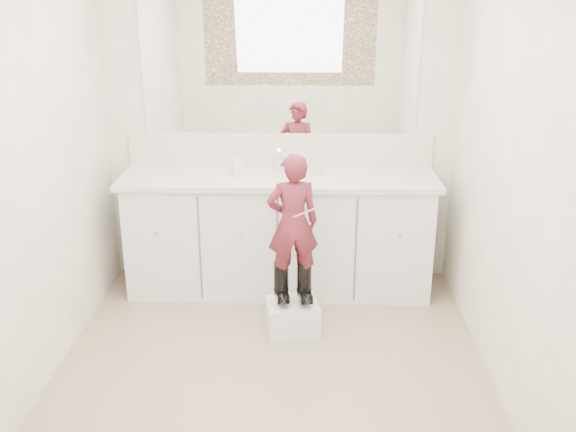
{
  "coord_description": "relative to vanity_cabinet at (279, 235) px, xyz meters",
  "views": [
    {
      "loc": [
        0.19,
        -3.21,
        2.2
      ],
      "look_at": [
        0.08,
        0.64,
        0.79
      ],
      "focal_mm": 40.0,
      "sensor_mm": 36.0,
      "label": 1
    }
  ],
  "objects": [
    {
      "name": "vanity_cabinet",
      "position": [
        0.0,
        0.0,
        0.0
      ],
      "size": [
        2.2,
        0.55,
        0.85
      ],
      "primitive_type": "cube",
      "color": "silver",
      "rests_on": "floor"
    },
    {
      "name": "boot_left",
      "position": [
        0.04,
        -0.64,
        -0.07
      ],
      "size": [
        0.13,
        0.2,
        0.28
      ],
      "primitive_type": null,
      "rotation": [
        0.0,
        0.0,
        0.18
      ],
      "color": "black",
      "rests_on": "step_stool"
    },
    {
      "name": "wall_front",
      "position": [
        0.0,
        -2.73,
        0.77
      ],
      "size": [
        2.6,
        0.0,
        2.6
      ],
      "primitive_type": "plane",
      "rotation": [
        -1.57,
        0.0,
        0.0
      ],
      "color": "beige",
      "rests_on": "floor"
    },
    {
      "name": "faucet",
      "position": [
        0.0,
        0.15,
        0.52
      ],
      "size": [
        0.08,
        0.08,
        0.1
      ],
      "primitive_type": "cylinder",
      "color": "silver",
      "rests_on": "countertop"
    },
    {
      "name": "cup",
      "position": [
        0.29,
        0.05,
        0.51
      ],
      "size": [
        0.11,
        0.11,
        0.08
      ],
      "primitive_type": "imported",
      "rotation": [
        0.0,
        0.0,
        0.22
      ],
      "color": "#EEE8BE",
      "rests_on": "countertop"
    },
    {
      "name": "mirror",
      "position": [
        0.0,
        0.26,
        1.22
      ],
      "size": [
        2.0,
        0.02,
        1.0
      ],
      "primitive_type": "cube",
      "color": "white",
      "rests_on": "wall_back"
    },
    {
      "name": "countertop",
      "position": [
        0.0,
        -0.01,
        0.45
      ],
      "size": [
        2.28,
        0.58,
        0.04
      ],
      "primitive_type": "cube",
      "color": "beige",
      "rests_on": "vanity_cabinet"
    },
    {
      "name": "toothbrush",
      "position": [
        0.18,
        -0.72,
        0.44
      ],
      "size": [
        0.14,
        0.04,
        0.06
      ],
      "primitive_type": "cylinder",
      "rotation": [
        0.0,
        1.22,
        0.18
      ],
      "color": "pink",
      "rests_on": "toddler"
    },
    {
      "name": "wall_left",
      "position": [
        -1.3,
        -1.23,
        0.78
      ],
      "size": [
        0.0,
        3.0,
        3.0
      ],
      "primitive_type": "plane",
      "rotation": [
        1.57,
        0.0,
        1.57
      ],
      "color": "beige",
      "rests_on": "floor"
    },
    {
      "name": "wall_back",
      "position": [
        0.0,
        0.27,
        0.77
      ],
      "size": [
        2.6,
        0.0,
        2.6
      ],
      "primitive_type": "plane",
      "rotation": [
        1.57,
        0.0,
        0.0
      ],
      "color": "beige",
      "rests_on": "floor"
    },
    {
      "name": "wall_right",
      "position": [
        1.3,
        -1.23,
        0.78
      ],
      "size": [
        0.0,
        3.0,
        3.0
      ],
      "primitive_type": "plane",
      "rotation": [
        1.57,
        0.0,
        -1.57
      ],
      "color": "beige",
      "rests_on": "floor"
    },
    {
      "name": "toddler",
      "position": [
        0.11,
        -0.64,
        0.34
      ],
      "size": [
        0.36,
        0.27,
        0.91
      ],
      "primitive_type": "imported",
      "rotation": [
        0.0,
        0.0,
        3.32
      ],
      "color": "#982E45",
      "rests_on": "step_stool"
    },
    {
      "name": "backsplash",
      "position": [
        0.0,
        0.26,
        0.59
      ],
      "size": [
        2.28,
        0.03,
        0.25
      ],
      "primitive_type": "cube",
      "color": "beige",
      "rests_on": "countertop"
    },
    {
      "name": "boot_right",
      "position": [
        0.19,
        -0.64,
        -0.07
      ],
      "size": [
        0.13,
        0.2,
        0.28
      ],
      "primitive_type": null,
      "rotation": [
        0.0,
        0.0,
        0.18
      ],
      "color": "black",
      "rests_on": "step_stool"
    },
    {
      "name": "floor",
      "position": [
        0.0,
        -1.23,
        -0.42
      ],
      "size": [
        3.0,
        3.0,
        0.0
      ],
      "primitive_type": "plane",
      "color": "#877458",
      "rests_on": "ground"
    },
    {
      "name": "dot_panel",
      "position": [
        0.0,
        -2.71,
        1.22
      ],
      "size": [
        2.0,
        0.01,
        1.2
      ],
      "primitive_type": "cube",
      "color": "#472819",
      "rests_on": "wall_front"
    },
    {
      "name": "step_stool",
      "position": [
        0.11,
        -0.66,
        -0.32
      ],
      "size": [
        0.38,
        0.33,
        0.21
      ],
      "primitive_type": "cube",
      "rotation": [
        0.0,
        0.0,
        0.18
      ],
      "color": "silver",
      "rests_on": "floor"
    },
    {
      "name": "soap_bottle",
      "position": [
        -0.3,
        0.03,
        0.56
      ],
      "size": [
        0.11,
        0.11,
        0.18
      ],
      "primitive_type": "imported",
      "rotation": [
        0.0,
        0.0,
        0.34
      ],
      "color": "beige",
      "rests_on": "countertop"
    }
  ]
}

